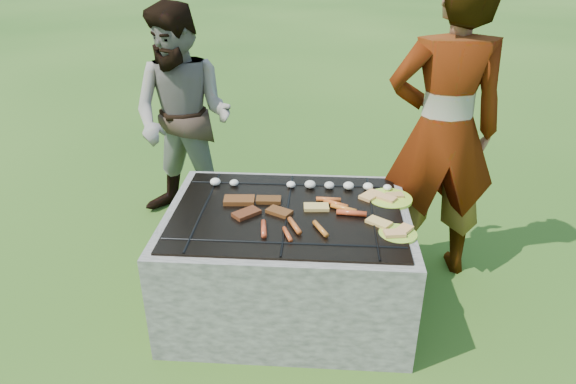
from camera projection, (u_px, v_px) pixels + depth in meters
The scene contains 10 objects.
lawn at pixel (287, 303), 3.00m from camera, with size 60.00×60.00×0.00m, color #1E4511.
fire_pit at pixel (287, 262), 2.88m from camera, with size 1.30×1.00×0.62m.
mushrooms at pixel (309, 185), 2.97m from camera, with size 1.05×0.06×0.04m.
pork_slabs at pixel (254, 205), 2.76m from camera, with size 0.39×0.28×0.02m.
sausages at pixel (319, 217), 2.65m from camera, with size 0.54×0.45×0.03m.
bread_on_grate at pixel (353, 207), 2.75m from camera, with size 0.46×0.44×0.02m.
plate_far at pixel (390, 198), 2.86m from camera, with size 0.26×0.26×0.03m.
plate_near at pixel (398, 233), 2.53m from camera, with size 0.23×0.23×0.03m.
cook at pixel (443, 132), 2.94m from camera, with size 0.67×0.44×1.83m, color gray.
bystander at pixel (183, 118), 3.59m from camera, with size 0.76×0.59×1.55m, color #A5998A.
Camera 1 is at (0.17, -2.39, 1.92)m, focal length 32.00 mm.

